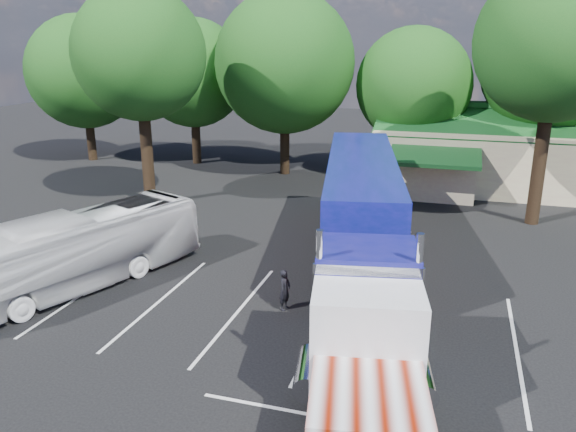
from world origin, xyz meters
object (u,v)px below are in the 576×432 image
(woman, at_px, (285,290))
(tour_bus, at_px, (75,251))
(semi_truck, at_px, (362,219))
(bicycle, at_px, (411,238))
(silver_sedan, at_px, (532,187))

(woman, height_order, tour_bus, tour_bus)
(semi_truck, xyz_separation_m, tour_bus, (-10.82, -3.77, -1.20))
(semi_truck, height_order, bicycle, semi_truck)
(woman, bearing_deg, silver_sedan, -17.07)
(woman, relative_size, tour_bus, 0.14)
(woman, distance_m, silver_sedan, 21.91)
(semi_truck, distance_m, woman, 4.41)
(semi_truck, relative_size, woman, 14.86)
(semi_truck, height_order, silver_sedan, semi_truck)
(tour_bus, xyz_separation_m, silver_sedan, (19.00, 19.78, -0.79))
(tour_bus, relative_size, silver_sedan, 2.47)
(bicycle, bearing_deg, semi_truck, -124.47)
(woman, distance_m, bicycle, 8.82)
(bicycle, distance_m, tour_bus, 15.09)
(tour_bus, bearing_deg, bicycle, 56.14)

